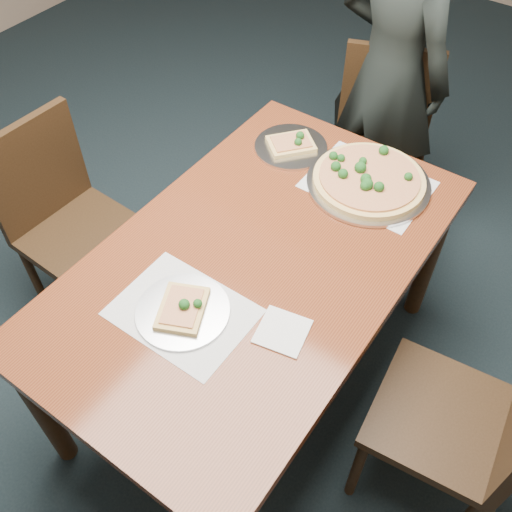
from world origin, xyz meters
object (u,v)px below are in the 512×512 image
Objects in this scene: chair_far at (380,139)px; chair_left at (66,216)px; dining_table at (256,274)px; slice_plate_far at (291,145)px; pizza_pan at (368,180)px; chair_right at (473,421)px; slice_plate_near at (183,310)px; diner at (389,72)px.

chair_far and chair_left have the same top height.
chair_left reaches higher than dining_table.
chair_left is at bearing -135.97° from slice_plate_far.
pizza_pan is (0.13, 0.51, 0.12)m from dining_table.
chair_right is at bearing 0.59° from dining_table.
dining_table is at bearing 81.01° from slice_plate_near.
chair_right is 0.93m from slice_plate_near.
slice_plate_near is at bearing 104.07° from diner.
chair_far is 1.00× the size of chair_right.
dining_table is 1.65× the size of chair_left.
chair_left is 1.00× the size of chair_right.
diner reaches higher than pizza_pan.
chair_left reaches higher than slice_plate_far.
chair_right reaches higher than slice_plate_far.
diner is at bearing 81.55° from slice_plate_far.
chair_left is at bearing -145.58° from chair_far.
pizza_pan reaches higher than slice_plate_far.
slice_plate_near is (-0.84, -0.31, 0.25)m from chair_right.
dining_table is at bearing -104.30° from pizza_pan.
pizza_pan reaches higher than slice_plate_near.
slice_plate_near is at bearing -75.63° from chair_right.
chair_right is at bearing -84.24° from chair_left.
dining_table is at bearing -107.92° from chair_far.
chair_far reaches higher than dining_table.
chair_right is 2.05× the size of pizza_pan.
chair_far reaches higher than slice_plate_near.
slice_plate_far is at bearing 100.91° from slice_plate_near.
dining_table is 0.54m from pizza_pan.
slice_plate_near is (-0.18, -0.82, -0.01)m from pizza_pan.
pizza_pan is 1.59× the size of slice_plate_near.
slice_plate_far reaches higher than dining_table.
chair_right is (1.66, 0.11, 0.00)m from chair_left.
diner reaches higher than slice_plate_near.
chair_far is 0.30m from diner.
dining_table is 1.18m from diner.
dining_table is 0.88m from chair_left.
diner is at bearing 92.62° from slice_plate_near.
chair_far is 3.25× the size of slice_plate_far.
diner is (-0.91, 1.16, 0.28)m from chair_right.
chair_far is 0.61m from slice_plate_far.
dining_table is 0.94× the size of diner.
chair_left is at bearing -148.33° from pizza_pan.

